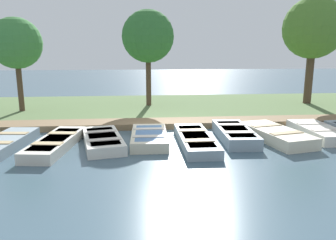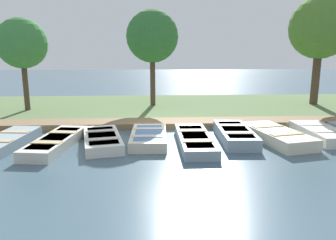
{
  "view_description": "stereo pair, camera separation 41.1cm",
  "coord_description": "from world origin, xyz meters",
  "px_view_note": "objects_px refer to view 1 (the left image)",
  "views": [
    {
      "loc": [
        11.69,
        -1.18,
        3.05
      ],
      "look_at": [
        0.59,
        -0.16,
        0.65
      ],
      "focal_mm": 35.0,
      "sensor_mm": 36.0,
      "label": 1
    },
    {
      "loc": [
        11.71,
        -0.77,
        3.05
      ],
      "look_at": [
        0.59,
        -0.16,
        0.65
      ],
      "focal_mm": 35.0,
      "sensor_mm": 36.0,
      "label": 2
    }
  ],
  "objects_px": {
    "rowboat_4": "(149,137)",
    "rowboat_7": "(276,134)",
    "rowboat_6": "(235,134)",
    "rowboat_8": "(318,132)",
    "rowboat_1": "(5,143)",
    "rowboat_5": "(195,139)",
    "park_tree_left": "(148,37)",
    "park_tree_center": "(313,29)",
    "park_tree_far_left": "(16,44)",
    "rowboat_3": "(103,140)",
    "rowboat_2": "(56,143)"
  },
  "relations": [
    {
      "from": "rowboat_4",
      "to": "rowboat_7",
      "type": "relative_size",
      "value": 0.85
    },
    {
      "from": "rowboat_6",
      "to": "rowboat_8",
      "type": "distance_m",
      "value": 3.08
    },
    {
      "from": "rowboat_1",
      "to": "rowboat_5",
      "type": "height_order",
      "value": "rowboat_1"
    },
    {
      "from": "park_tree_left",
      "to": "park_tree_center",
      "type": "bearing_deg",
      "value": 89.28
    },
    {
      "from": "park_tree_far_left",
      "to": "park_tree_left",
      "type": "height_order",
      "value": "park_tree_left"
    },
    {
      "from": "rowboat_8",
      "to": "rowboat_6",
      "type": "bearing_deg",
      "value": -89.45
    },
    {
      "from": "rowboat_8",
      "to": "park_tree_left",
      "type": "distance_m",
      "value": 9.18
    },
    {
      "from": "rowboat_3",
      "to": "rowboat_4",
      "type": "height_order",
      "value": "rowboat_4"
    },
    {
      "from": "rowboat_7",
      "to": "park_tree_left",
      "type": "height_order",
      "value": "park_tree_left"
    },
    {
      "from": "rowboat_3",
      "to": "rowboat_7",
      "type": "height_order",
      "value": "rowboat_7"
    },
    {
      "from": "rowboat_5",
      "to": "rowboat_7",
      "type": "xyz_separation_m",
      "value": [
        -0.25,
        2.83,
        0.04
      ]
    },
    {
      "from": "rowboat_2",
      "to": "rowboat_4",
      "type": "height_order",
      "value": "rowboat_4"
    },
    {
      "from": "rowboat_1",
      "to": "rowboat_3",
      "type": "relative_size",
      "value": 1.01
    },
    {
      "from": "rowboat_7",
      "to": "park_tree_left",
      "type": "xyz_separation_m",
      "value": [
        -6.46,
        -4.13,
        3.48
      ]
    },
    {
      "from": "rowboat_5",
      "to": "park_tree_left",
      "type": "relative_size",
      "value": 0.69
    },
    {
      "from": "rowboat_6",
      "to": "park_tree_far_left",
      "type": "xyz_separation_m",
      "value": [
        -5.16,
        -8.82,
        3.11
      ]
    },
    {
      "from": "rowboat_3",
      "to": "rowboat_6",
      "type": "relative_size",
      "value": 1.01
    },
    {
      "from": "rowboat_1",
      "to": "park_tree_center",
      "type": "xyz_separation_m",
      "value": [
        -6.49,
        13.34,
        3.93
      ]
    },
    {
      "from": "rowboat_3",
      "to": "rowboat_8",
      "type": "relative_size",
      "value": 1.12
    },
    {
      "from": "rowboat_4",
      "to": "park_tree_center",
      "type": "distance_m",
      "value": 11.45
    },
    {
      "from": "rowboat_6",
      "to": "park_tree_far_left",
      "type": "bearing_deg",
      "value": -117.72
    },
    {
      "from": "rowboat_3",
      "to": "park_tree_far_left",
      "type": "height_order",
      "value": "park_tree_far_left"
    },
    {
      "from": "rowboat_7",
      "to": "rowboat_3",
      "type": "bearing_deg",
      "value": -101.68
    },
    {
      "from": "rowboat_3",
      "to": "park_tree_left",
      "type": "relative_size",
      "value": 0.6
    },
    {
      "from": "rowboat_4",
      "to": "rowboat_8",
      "type": "height_order",
      "value": "rowboat_8"
    },
    {
      "from": "rowboat_4",
      "to": "rowboat_7",
      "type": "height_order",
      "value": "rowboat_7"
    },
    {
      "from": "rowboat_4",
      "to": "park_tree_left",
      "type": "relative_size",
      "value": 0.54
    },
    {
      "from": "rowboat_3",
      "to": "park_tree_left",
      "type": "xyz_separation_m",
      "value": [
        -6.53,
        1.73,
        3.51
      ]
    },
    {
      "from": "rowboat_3",
      "to": "rowboat_8",
      "type": "height_order",
      "value": "rowboat_8"
    },
    {
      "from": "park_tree_left",
      "to": "rowboat_6",
      "type": "bearing_deg",
      "value": 23.93
    },
    {
      "from": "rowboat_7",
      "to": "park_tree_center",
      "type": "height_order",
      "value": "park_tree_center"
    },
    {
      "from": "rowboat_4",
      "to": "rowboat_3",
      "type": "bearing_deg",
      "value": -80.14
    },
    {
      "from": "rowboat_1",
      "to": "rowboat_6",
      "type": "bearing_deg",
      "value": 98.64
    },
    {
      "from": "rowboat_6",
      "to": "park_tree_center",
      "type": "xyz_separation_m",
      "value": [
        -6.12,
        5.83,
        3.9
      ]
    },
    {
      "from": "rowboat_3",
      "to": "rowboat_6",
      "type": "distance_m",
      "value": 4.5
    },
    {
      "from": "rowboat_6",
      "to": "rowboat_8",
      "type": "xyz_separation_m",
      "value": [
        -0.07,
        3.08,
        -0.02
      ]
    },
    {
      "from": "rowboat_1",
      "to": "rowboat_5",
      "type": "distance_m",
      "value": 6.05
    },
    {
      "from": "park_tree_far_left",
      "to": "park_tree_center",
      "type": "bearing_deg",
      "value": 93.75
    },
    {
      "from": "rowboat_6",
      "to": "park_tree_center",
      "type": "height_order",
      "value": "park_tree_center"
    },
    {
      "from": "rowboat_8",
      "to": "park_tree_left",
      "type": "relative_size",
      "value": 0.54
    },
    {
      "from": "rowboat_3",
      "to": "rowboat_8",
      "type": "distance_m",
      "value": 7.58
    },
    {
      "from": "rowboat_5",
      "to": "park_tree_far_left",
      "type": "bearing_deg",
      "value": -127.44
    },
    {
      "from": "rowboat_3",
      "to": "rowboat_7",
      "type": "bearing_deg",
      "value": 78.83
    },
    {
      "from": "rowboat_7",
      "to": "rowboat_8",
      "type": "distance_m",
      "value": 1.74
    },
    {
      "from": "rowboat_7",
      "to": "rowboat_6",
      "type": "bearing_deg",
      "value": -112.23
    },
    {
      "from": "rowboat_3",
      "to": "park_tree_far_left",
      "type": "distance_m",
      "value": 7.65
    },
    {
      "from": "park_tree_far_left",
      "to": "park_tree_left",
      "type": "distance_m",
      "value": 6.16
    },
    {
      "from": "rowboat_5",
      "to": "park_tree_center",
      "type": "bearing_deg",
      "value": 132.21
    },
    {
      "from": "rowboat_3",
      "to": "rowboat_7",
      "type": "xyz_separation_m",
      "value": [
        -0.07,
        5.85,
        0.03
      ]
    },
    {
      "from": "rowboat_1",
      "to": "rowboat_6",
      "type": "distance_m",
      "value": 7.52
    }
  ]
}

